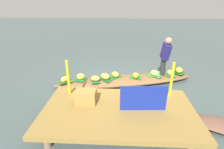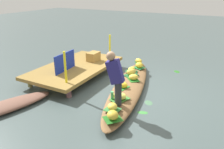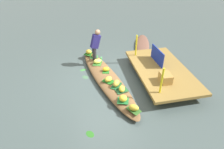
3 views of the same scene
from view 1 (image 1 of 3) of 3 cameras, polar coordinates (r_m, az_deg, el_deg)
The scene contains 30 objects.
canal_water at distance 5.65m, azimuth 4.34°, elevation -2.92°, with size 40.00×40.00×0.00m, color #42504F.
dock_platform at distance 3.79m, azimuth 2.14°, elevation -11.86°, with size 3.20×1.80×0.37m.
vendor_boat at distance 5.60m, azimuth 4.37°, elevation -1.90°, with size 4.39×0.81×0.22m, color brown.
leaf_mat_0 at distance 5.83m, azimuth 13.68°, elevation -0.22°, with size 0.44×0.32×0.01m, color #3A7A2F.
banana_bunch_0 at distance 5.80m, azimuth 13.76°, elevation 0.51°, with size 0.32×0.24×0.16m, color #EEE657.
leaf_mat_1 at distance 5.55m, azimuth 7.67°, elevation -0.99°, with size 0.35×0.24×0.01m, color #246F23.
banana_bunch_1 at distance 5.52m, azimuth 7.71°, elevation -0.25°, with size 0.25×0.18×0.16m, color yellow.
leaf_mat_2 at distance 5.56m, azimuth 1.06°, elevation -0.73°, with size 0.38×0.27×0.01m, color #1E641C.
banana_bunch_2 at distance 5.52m, azimuth 1.07°, elevation 0.05°, with size 0.27×0.21×0.17m, color gold.
leaf_mat_3 at distance 5.31m, azimuth -5.43°, elevation -2.02°, with size 0.39×0.24×0.01m, color #22582E.
banana_bunch_3 at distance 5.28m, azimuth -5.46°, elevation -1.26°, with size 0.28×0.18×0.16m, color yellow.
leaf_mat_4 at distance 6.02m, azimuth 18.37°, elevation -0.03°, with size 0.32×0.28×0.01m, color #347B39.
banana_bunch_4 at distance 5.99m, azimuth 18.47°, elevation 0.65°, with size 0.23×0.21×0.16m, color yellow.
leaf_mat_5 at distance 5.47m, azimuth -10.06°, elevation -1.53°, with size 0.33×0.31×0.01m, color #206C31.
banana_bunch_5 at distance 5.43m, azimuth -10.13°, elevation -0.65°, with size 0.24×0.24×0.19m, color yellow.
leaf_mat_6 at distance 5.41m, azimuth -14.93°, elevation -2.29°, with size 0.40×0.23×0.01m, color #326224.
banana_bunch_6 at distance 5.37m, azimuth -15.02°, elevation -1.47°, with size 0.28×0.18×0.17m, color gold.
leaf_mat_7 at distance 5.39m, azimuth -2.20°, elevation -1.57°, with size 0.42×0.25×0.01m, color #1E572B.
banana_bunch_7 at distance 5.34m, azimuth -2.22°, elevation -0.62°, with size 0.30×0.19×0.20m, color gold.
leaf_mat_8 at distance 6.28m, azimuth 20.83°, elevation 0.58°, with size 0.35×0.30×0.01m, color #20641D.
banana_bunch_8 at distance 6.24m, azimuth 20.95°, elevation 1.35°, with size 0.25×0.23×0.18m, color gold.
vendor_person at distance 5.67m, azimuth 16.95°, elevation 6.27°, with size 0.27×0.44×1.25m.
water_bottle at distance 5.67m, azimuth 14.89°, elevation -0.03°, with size 0.07×0.07×0.20m, color #50AC68.
market_banner at distance 3.65m, azimuth 10.17°, elevation -7.65°, with size 0.95×0.03×0.55m, color navy.
railing_post_west at distance 4.24m, azimuth 18.81°, elevation -1.65°, with size 0.06×0.06×0.85m, color yellow.
railing_post_east at distance 4.25m, azimuth -14.02°, elevation -0.99°, with size 0.06×0.06×0.85m, color yellow.
produce_crate at distance 3.93m, azimuth -8.44°, elevation -7.16°, with size 0.44×0.32×0.30m, color #A57B3B.
drifting_plant_0 at distance 6.34m, azimuth 7.74°, elevation 0.00°, with size 0.27×0.19×0.01m, color #446C4C.
drifting_plant_1 at distance 6.73m, azimuth -14.85°, elevation 0.81°, with size 0.25×0.18×0.01m, color #2A6C20.
drifting_plant_2 at distance 6.44m, azimuth 12.32°, elevation 0.04°, with size 0.26×0.14×0.01m, color #3A8539.
Camera 1 is at (0.17, 5.06, 2.51)m, focal length 28.14 mm.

